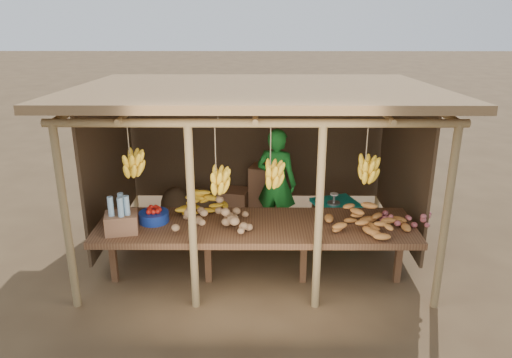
{
  "coord_description": "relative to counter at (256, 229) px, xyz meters",
  "views": [
    {
      "loc": [
        0.03,
        -6.53,
        3.39
      ],
      "look_at": [
        0.0,
        0.0,
        1.05
      ],
      "focal_mm": 35.0,
      "sensor_mm": 36.0,
      "label": 1
    }
  ],
  "objects": [
    {
      "name": "banana_pile",
      "position": [
        -0.72,
        0.37,
        0.24
      ],
      "size": [
        0.71,
        0.46,
        0.35
      ],
      "primitive_type": null,
      "rotation": [
        0.0,
        0.0,
        -0.09
      ],
      "color": "yellow",
      "rests_on": "counter"
    },
    {
      "name": "onion_heap",
      "position": [
        1.9,
        0.03,
        0.24
      ],
      "size": [
        0.75,
        0.47,
        0.35
      ],
      "primitive_type": null,
      "rotation": [
        0.0,
        0.0,
        -0.05
      ],
      "color": "#B95A5D",
      "rests_on": "counter"
    },
    {
      "name": "carton_stack",
      "position": [
        -0.02,
        2.15,
        -0.38
      ],
      "size": [
        1.16,
        0.53,
        0.82
      ],
      "color": "brown",
      "rests_on": "ground"
    },
    {
      "name": "burlap_sacks",
      "position": [
        -1.1,
        1.92,
        -0.46
      ],
      "size": [
        0.92,
        0.48,
        0.65
      ],
      "color": "#4C3723",
      "rests_on": "ground"
    },
    {
      "name": "tomato_basin",
      "position": [
        -1.26,
        0.07,
        0.14
      ],
      "size": [
        0.37,
        0.37,
        0.19
      ],
      "rotation": [
        0.0,
        0.0,
        0.39
      ],
      "color": "navy",
      "rests_on": "counter"
    },
    {
      "name": "counter",
      "position": [
        0.0,
        0.0,
        0.0
      ],
      "size": [
        3.9,
        1.05,
        0.8
      ],
      "color": "brown",
      "rests_on": "ground"
    },
    {
      "name": "bottle_box",
      "position": [
        -1.58,
        -0.22,
        0.24
      ],
      "size": [
        0.43,
        0.36,
        0.47
      ],
      "color": "brown",
      "rests_on": "counter"
    },
    {
      "name": "tarp_crate",
      "position": [
        1.18,
        1.29,
        -0.44
      ],
      "size": [
        0.76,
        0.7,
        0.74
      ],
      "color": "brown",
      "rests_on": "ground"
    },
    {
      "name": "vendor",
      "position": [
        0.3,
        1.38,
        0.09
      ],
      "size": [
        0.71,
        0.59,
        1.67
      ],
      "primitive_type": "imported",
      "rotation": [
        0.0,
        0.0,
        2.77
      ],
      "color": "#197324",
      "rests_on": "ground"
    },
    {
      "name": "ground",
      "position": [
        -0.0,
        0.95,
        -0.74
      ],
      "size": [
        60.0,
        60.0,
        0.0
      ],
      "primitive_type": "plane",
      "color": "brown",
      "rests_on": "ground"
    },
    {
      "name": "potato_heap",
      "position": [
        -0.56,
        -0.06,
        0.25
      ],
      "size": [
        1.08,
        0.7,
        0.37
      ],
      "primitive_type": null,
      "rotation": [
        0.0,
        0.0,
        0.08
      ],
      "color": "#9A744F",
      "rests_on": "counter"
    },
    {
      "name": "sweet_potato_heap",
      "position": [
        1.33,
        -0.2,
        0.24
      ],
      "size": [
        1.03,
        0.73,
        0.36
      ],
      "primitive_type": null,
      "rotation": [
        0.0,
        0.0,
        -0.18
      ],
      "color": "#C37732",
      "rests_on": "counter"
    },
    {
      "name": "stall_structure",
      "position": [
        -0.02,
        0.82,
        1.17
      ],
      "size": [
        4.7,
        3.5,
        2.43
      ],
      "color": "#92774B",
      "rests_on": "ground"
    }
  ]
}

